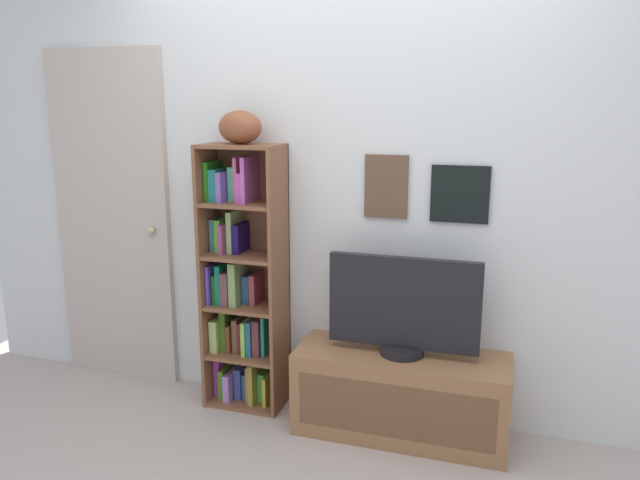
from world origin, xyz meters
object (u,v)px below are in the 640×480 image
(bookshelf, at_px, (242,288))
(television, at_px, (403,307))
(tv_stand, at_px, (401,394))
(door, at_px, (113,220))
(football, at_px, (240,127))

(bookshelf, bearing_deg, television, -5.72)
(tv_stand, bearing_deg, door, 174.47)
(bookshelf, relative_size, football, 5.89)
(football, bearing_deg, tv_stand, -4.14)
(football, xyz_separation_m, television, (0.89, -0.06, -0.87))
(television, relative_size, door, 0.38)
(bookshelf, distance_m, door, 0.94)
(football, distance_m, television, 1.25)
(football, bearing_deg, bookshelf, 135.27)
(bookshelf, distance_m, tv_stand, 1.03)
(television, height_order, door, door)
(bookshelf, bearing_deg, football, -44.73)
(bookshelf, distance_m, football, 0.89)
(bookshelf, height_order, tv_stand, bookshelf)
(tv_stand, xyz_separation_m, television, (-0.00, 0.00, 0.47))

